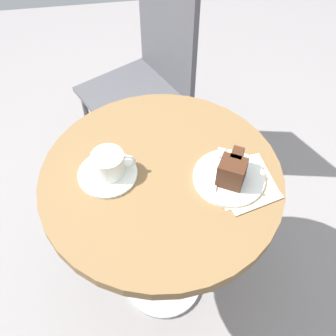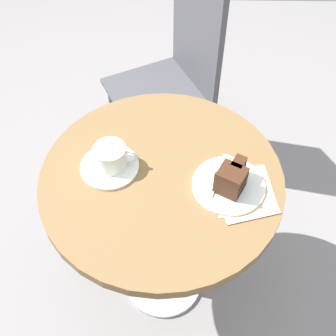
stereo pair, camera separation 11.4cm
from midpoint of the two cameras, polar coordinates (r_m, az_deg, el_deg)
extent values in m
cube|color=gray|center=(1.80, -2.51, -15.33)|extent=(4.40, 4.40, 0.01)
cylinder|color=brown|center=(1.19, -3.66, -1.78)|extent=(0.69, 0.69, 0.03)
cylinder|color=#B7B7BC|center=(1.48, -2.98, -9.89)|extent=(0.07, 0.07, 0.66)
cylinder|color=#B7B7BC|center=(1.79, -2.52, -15.15)|extent=(0.31, 0.31, 0.02)
cylinder|color=silver|center=(1.20, -10.89, -0.97)|extent=(0.17, 0.17, 0.01)
cylinder|color=silver|center=(1.17, -10.89, 0.42)|extent=(0.09, 0.09, 0.07)
cylinder|color=#D6B789|center=(1.14, -11.13, 1.45)|extent=(0.08, 0.08, 0.00)
torus|color=silver|center=(1.16, -8.35, 0.70)|extent=(0.05, 0.01, 0.05)
cube|color=#B7B7BC|center=(1.20, -13.27, -0.81)|extent=(0.02, 0.09, 0.00)
ellipsoid|color=#B7B7BC|center=(1.23, -12.98, 1.05)|extent=(0.02, 0.02, 0.00)
cylinder|color=silver|center=(1.17, 5.49, -1.49)|extent=(0.20, 0.20, 0.01)
cube|color=black|center=(1.15, 5.71, -1.44)|extent=(0.09, 0.09, 0.03)
cube|color=black|center=(1.17, 6.33, 0.12)|extent=(0.05, 0.05, 0.03)
cube|color=#422314|center=(1.13, 5.78, -0.89)|extent=(0.09, 0.09, 0.01)
cube|color=#422314|center=(1.16, 6.40, 0.67)|extent=(0.05, 0.05, 0.01)
cube|color=black|center=(1.12, 5.85, -0.33)|extent=(0.09, 0.09, 0.03)
cube|color=black|center=(1.14, 6.48, 1.24)|extent=(0.05, 0.05, 0.03)
cube|color=#422314|center=(1.10, 5.93, 0.25)|extent=(0.09, 0.09, 0.01)
cube|color=#422314|center=(1.13, 6.56, 1.83)|extent=(0.05, 0.05, 0.01)
cube|color=#422314|center=(1.11, 5.36, -1.79)|extent=(0.07, 0.04, 0.08)
cube|color=#B7B7BC|center=(1.16, 3.95, -0.98)|extent=(0.05, 0.12, 0.00)
cube|color=#B7B7BC|center=(1.21, 4.55, 1.84)|extent=(0.03, 0.04, 0.00)
cube|color=beige|center=(1.17, 7.43, -1.88)|extent=(0.18, 0.18, 0.00)
cube|color=beige|center=(1.16, 7.78, -2.59)|extent=(0.18, 0.18, 0.00)
cylinder|color=#4C4C51|center=(2.04, -12.21, 5.32)|extent=(0.02, 0.02, 0.44)
cylinder|color=#4C4C51|center=(1.83, -7.61, -0.52)|extent=(0.02, 0.02, 0.44)
cylinder|color=#4C4C51|center=(2.13, -4.50, 9.01)|extent=(0.02, 0.02, 0.44)
cylinder|color=#4C4C51|center=(1.94, 0.62, 3.80)|extent=(0.02, 0.02, 0.44)
cube|color=#4C4C51|center=(1.82, -6.53, 9.54)|extent=(0.51, 0.51, 0.02)
cube|color=#4C4C51|center=(1.73, -2.13, 18.20)|extent=(0.19, 0.33, 0.49)
camera|label=1|loc=(0.06, -92.87, -3.56)|focal=45.00mm
camera|label=2|loc=(0.06, 87.13, 3.56)|focal=45.00mm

